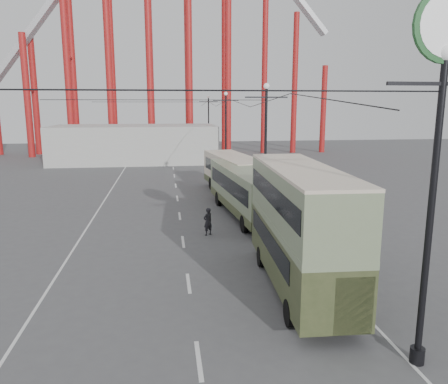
{
  "coord_description": "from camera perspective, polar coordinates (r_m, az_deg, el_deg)",
  "views": [
    {
      "loc": [
        -1.83,
        -14.18,
        7.74
      ],
      "look_at": [
        1.29,
        9.34,
        3.0
      ],
      "focal_mm": 35.0,
      "sensor_mm": 36.0,
      "label": 1
    }
  ],
  "objects": [
    {
      "name": "fairground_shed",
      "position": [
        61.54,
        -11.5,
        6.19
      ],
      "size": [
        22.0,
        10.0,
        5.0
      ],
      "primitive_type": "cube",
      "color": "#ABABA6",
      "rests_on": "ground"
    },
    {
      "name": "lamp_post_distant",
      "position": [
        76.6,
        -2.02,
        9.0
      ],
      "size": [
        3.2,
        0.44,
        9.32
      ],
      "color": "black",
      "rests_on": "ground"
    },
    {
      "name": "lamp_post_far",
      "position": [
        54.77,
        0.24,
        8.09
      ],
      "size": [
        3.2,
        0.44,
        9.32
      ],
      "color": "black",
      "rests_on": "ground"
    },
    {
      "name": "single_decker_cream",
      "position": [
        37.83,
        1.32,
        2.46
      ],
      "size": [
        4.29,
        11.31,
        3.43
      ],
      "rotation": [
        0.0,
        0.0,
        0.14
      ],
      "color": "beige",
      "rests_on": "ground"
    },
    {
      "name": "ground",
      "position": [
        16.26,
        -0.19,
        -17.13
      ],
      "size": [
        160.0,
        160.0,
        0.0
      ],
      "primitive_type": "plane",
      "color": "#4C4C4F",
      "rests_on": "ground"
    },
    {
      "name": "single_decker_green",
      "position": [
        30.77,
        2.9,
        0.35
      ],
      "size": [
        3.82,
        12.14,
        3.38
      ],
      "rotation": [
        0.0,
        0.0,
        0.09
      ],
      "color": "gray",
      "rests_on": "ground"
    },
    {
      "name": "lamp_post_near",
      "position": [
        13.43,
        26.54,
        10.65
      ],
      "size": [
        3.2,
        0.44,
        10.8
      ],
      "color": "black",
      "rests_on": "ground"
    },
    {
      "name": "double_decker_bus",
      "position": [
        18.48,
        9.86,
        -3.9
      ],
      "size": [
        2.87,
        9.9,
        5.27
      ],
      "rotation": [
        0.0,
        0.0,
        -0.04
      ],
      "color": "#353F21",
      "rests_on": "ground"
    },
    {
      "name": "roller_coaster",
      "position": [
        72.68,
        -8.63,
        23.23
      ],
      "size": [
        52.95,
        5.0,
        55.48
      ],
      "color": "maroon",
      "rests_on": "ground"
    },
    {
      "name": "pedestrian",
      "position": [
        26.35,
        -2.12,
        -3.88
      ],
      "size": [
        0.74,
        0.68,
        1.69
      ],
      "primitive_type": "imported",
      "rotation": [
        0.0,
        0.0,
        3.73
      ],
      "color": "black",
      "rests_on": "ground"
    },
    {
      "name": "road_markings",
      "position": [
        34.77,
        -5.78,
        -1.62
      ],
      "size": [
        12.52,
        120.0,
        0.01
      ],
      "color": "silver",
      "rests_on": "ground"
    },
    {
      "name": "lamp_post_mid",
      "position": [
        33.17,
        5.44,
        5.95
      ],
      "size": [
        3.2,
        0.44,
        9.32
      ],
      "color": "black",
      "rests_on": "ground"
    }
  ]
}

